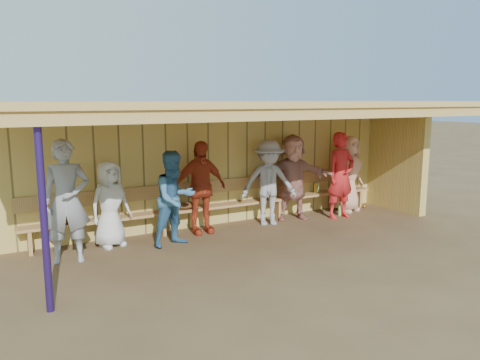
# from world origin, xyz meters

# --- Properties ---
(ground) EXTENTS (90.00, 90.00, 0.00)m
(ground) POSITION_xyz_m (0.00, 0.00, 0.00)
(ground) COLOR brown
(ground) RESTS_ON ground
(player_a) EXTENTS (0.78, 0.59, 1.94)m
(player_a) POSITION_xyz_m (-3.08, 0.36, 0.97)
(player_a) COLOR #93959B
(player_a) RESTS_ON ground
(player_b) EXTENTS (0.85, 0.68, 1.50)m
(player_b) POSITION_xyz_m (-2.31, 0.81, 0.75)
(player_b) COLOR silver
(player_b) RESTS_ON ground
(player_c) EXTENTS (0.93, 0.79, 1.67)m
(player_c) POSITION_xyz_m (-1.30, 0.34, 0.83)
(player_c) COLOR teal
(player_c) RESTS_ON ground
(player_d) EXTENTS (1.05, 0.44, 1.78)m
(player_d) POSITION_xyz_m (-0.61, 0.81, 0.89)
(player_d) COLOR #B73A1D
(player_d) RESTS_ON ground
(player_e) EXTENTS (1.28, 1.00, 1.74)m
(player_e) POSITION_xyz_m (0.87, 0.72, 0.87)
(player_e) COLOR #95939B
(player_e) RESTS_ON ground
(player_f) EXTENTS (1.77, 1.05, 1.82)m
(player_f) POSITION_xyz_m (1.53, 0.81, 0.91)
(player_f) COLOR tan
(player_f) RESTS_ON ground
(player_g) EXTENTS (0.68, 0.45, 1.85)m
(player_g) POSITION_xyz_m (2.53, 0.44, 0.93)
(player_g) COLOR red
(player_g) RESTS_ON ground
(player_h) EXTENTS (0.96, 0.74, 1.73)m
(player_h) POSITION_xyz_m (3.08, 0.81, 0.87)
(player_h) COLOR #DFA27D
(player_h) RESTS_ON ground
(dugout_structure) EXTENTS (8.80, 3.20, 2.50)m
(dugout_structure) POSITION_xyz_m (0.39, 0.69, 1.69)
(dugout_structure) COLOR #D1B359
(dugout_structure) RESTS_ON ground
(bench) EXTENTS (7.60, 0.34, 0.93)m
(bench) POSITION_xyz_m (0.00, 1.12, 0.53)
(bench) COLOR tan
(bench) RESTS_ON ground
(dugout_equipment) EXTENTS (6.88, 0.62, 0.80)m
(dugout_equipment) POSITION_xyz_m (-0.69, 0.99, 0.49)
(dugout_equipment) COLOR orange
(dugout_equipment) RESTS_ON ground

